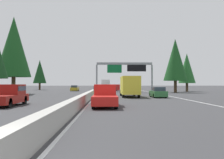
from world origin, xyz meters
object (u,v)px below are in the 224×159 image
object	(u,v)px
conifer_right_mid	(187,68)
sign_gantry_overhead	(125,69)
conifer_right_near	(175,60)
conifer_left_near	(14,47)
bus_far_right	(106,84)
conifer_left_mid	(40,72)
oncoming_near	(9,95)
sedan_distant_a	(114,86)
sedan_distant_b	(129,87)
box_truck_near_center	(129,86)
minivan_far_left	(119,87)
oncoming_far	(75,88)
sedan_far_center	(158,93)
pickup_mid_right	(105,96)

from	to	relation	value
conifer_right_mid	sign_gantry_overhead	bearing A→B (deg)	107.04
conifer_right_near	conifer_left_near	xyz separation A→B (m)	(-7.00, 31.94, 1.69)
bus_far_right	conifer_left_mid	world-z (taller)	conifer_left_mid
sign_gantry_overhead	conifer_right_mid	distance (m)	16.04
bus_far_right	oncoming_near	distance (m)	59.15
sedan_distant_a	conifer_right_near	world-z (taller)	conifer_right_near
sedan_distant_b	box_truck_near_center	xyz separation A→B (m)	(-46.51, 3.92, 0.93)
minivan_far_left	conifer_left_near	xyz separation A→B (m)	(-19.00, 20.51, 7.77)
sedan_distant_a	conifer_right_mid	world-z (taller)	conifer_right_mid
bus_far_right	minivan_far_left	size ratio (longest dim) A/B	2.30
minivan_far_left	oncoming_far	world-z (taller)	minivan_far_left
bus_far_right	conifer_right_mid	distance (m)	28.74
bus_far_right	conifer_right_mid	size ratio (longest dim) A/B	1.24
conifer_right_near	conifer_right_mid	size ratio (longest dim) A/B	1.25
sedan_distant_a	conifer_right_mid	xyz separation A→B (m)	(-50.46, -16.22, 4.94)
sedan_distant_b	oncoming_far	xyz separation A→B (m)	(-18.11, 15.55, 0.00)
conifer_left_near	conifer_left_mid	world-z (taller)	conifer_left_near
sedan_distant_a	conifer_left_mid	world-z (taller)	conifer_left_mid
minivan_far_left	box_truck_near_center	world-z (taller)	box_truck_near_center
sedan_far_center	conifer_right_mid	distance (m)	28.76
sedan_distant_b	conifer_left_near	world-z (taller)	conifer_left_near
oncoming_near	bus_far_right	bearing A→B (deg)	171.99
sedan_far_center	box_truck_near_center	distance (m)	4.35
sign_gantry_overhead	conifer_right_near	bearing A→B (deg)	-101.27
sign_gantry_overhead	oncoming_far	size ratio (longest dim) A/B	2.88
minivan_far_left	conifer_right_mid	size ratio (longest dim) A/B	0.54
pickup_mid_right	sedan_distant_a	xyz separation A→B (m)	(89.47, -3.34, -0.23)
sedan_far_center	conifer_left_mid	xyz separation A→B (m)	(42.82, 27.86, 4.90)
oncoming_far	conifer_left_near	xyz separation A→B (m)	(-18.50, 8.88, 8.04)
sign_gantry_overhead	oncoming_near	xyz separation A→B (m)	(-33.39, 12.69, -4.36)
sedan_far_center	conifer_left_mid	distance (m)	51.32
box_truck_near_center	conifer_right_mid	bearing A→B (deg)	-34.20
sedan_distant_a	conifer_left_near	size ratio (longest dim) A/B	0.31
oncoming_far	conifer_left_near	size ratio (longest dim) A/B	0.31
conifer_right_near	oncoming_near	bearing A→B (deg)	143.27
sedan_distant_a	conifer_right_near	distance (m)	58.78
minivan_far_left	box_truck_near_center	bearing A→B (deg)	180.00
bus_far_right	sedan_far_center	bearing A→B (deg)	-170.73
oncoming_far	conifer_right_near	world-z (taller)	conifer_right_near
sedan_far_center	sedan_distant_a	bearing A→B (deg)	2.97
sedan_distant_a	sign_gantry_overhead	bearing A→B (deg)	-179.08
sedan_distant_b	minivan_far_left	distance (m)	18.05
sign_gantry_overhead	sedan_distant_a	distance (m)	55.36
sign_gantry_overhead	oncoming_far	xyz separation A→B (m)	(9.38, 12.41, -4.59)
sedan_distant_b	conifer_right_near	size ratio (longest dim) A/B	0.38
bus_far_right	oncoming_near	bearing A→B (deg)	171.99
box_truck_near_center	oncoming_far	bearing A→B (deg)	22.26
sedan_far_center	sedan_distant_b	size ratio (longest dim) A/B	1.00
bus_far_right	conifer_right_near	xyz separation A→B (m)	(-27.30, -15.09, 5.31)
sign_gantry_overhead	bus_far_right	world-z (taller)	sign_gantry_overhead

